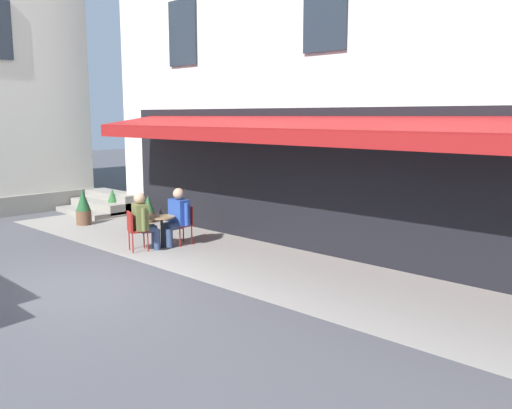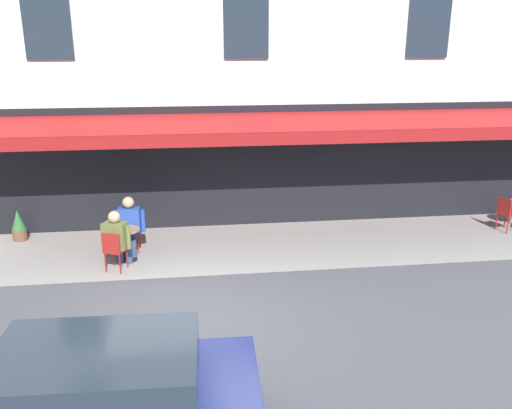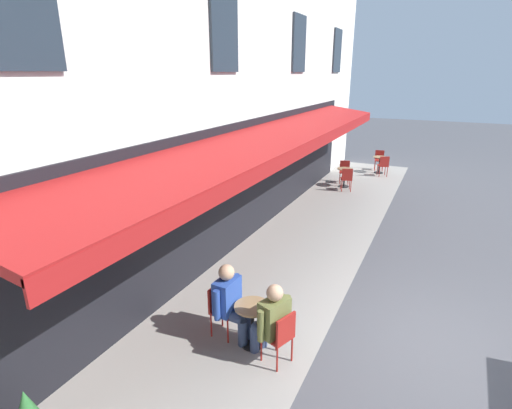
{
  "view_description": "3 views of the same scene",
  "coord_description": "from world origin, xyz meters",
  "px_view_note": "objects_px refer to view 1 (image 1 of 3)",
  "views": [
    {
      "loc": [
        -8.78,
        4.57,
        3.03
      ],
      "look_at": [
        -1.54,
        -3.02,
        1.32
      ],
      "focal_mm": 38.39,
      "sensor_mm": 36.0,
      "label": 1
    },
    {
      "loc": [
        -0.22,
        8.53,
        4.83
      ],
      "look_at": [
        -1.72,
        -3.5,
        1.01
      ],
      "focal_mm": 37.08,
      "sensor_mm": 36.0,
      "label": 2
    },
    {
      "loc": [
        6.17,
        -0.42,
        4.34
      ],
      "look_at": [
        -2.02,
        -4.38,
        1.25
      ],
      "focal_mm": 27.33,
      "sensor_mm": 36.0,
      "label": 3
    }
  ],
  "objects_px": {
    "potted_plant_entrance_left": "(148,209)",
    "potted_plant_entrance_right": "(83,207)",
    "seated_patron_in_blue": "(176,215)",
    "potted_plant_mid_terrace": "(113,202)",
    "cafe_chair_red_back_row": "(184,221)",
    "seated_companion_in_olive": "(144,220)",
    "cafe_table_near_entrance": "(162,227)",
    "cafe_chair_red_under_awning": "(134,227)"
  },
  "relations": [
    {
      "from": "cafe_chair_red_back_row",
      "to": "potted_plant_mid_terrace",
      "type": "distance_m",
      "value": 4.89
    },
    {
      "from": "cafe_table_near_entrance",
      "to": "potted_plant_mid_terrace",
      "type": "xyz_separation_m",
      "value": [
        4.74,
        -1.65,
        -0.1
      ]
    },
    {
      "from": "cafe_chair_red_under_awning",
      "to": "potted_plant_mid_terrace",
      "type": "bearing_deg",
      "value": -26.36
    },
    {
      "from": "seated_companion_in_olive",
      "to": "potted_plant_mid_terrace",
      "type": "distance_m",
      "value": 5.04
    },
    {
      "from": "potted_plant_entrance_right",
      "to": "seated_patron_in_blue",
      "type": "bearing_deg",
      "value": -176.38
    },
    {
      "from": "cafe_chair_red_back_row",
      "to": "potted_plant_entrance_right",
      "type": "xyz_separation_m",
      "value": [
        3.89,
        0.46,
        -0.06
      ]
    },
    {
      "from": "seated_patron_in_blue",
      "to": "seated_companion_in_olive",
      "type": "xyz_separation_m",
      "value": [
        0.17,
        0.8,
        -0.01
      ]
    },
    {
      "from": "cafe_chair_red_under_awning",
      "to": "seated_patron_in_blue",
      "type": "relative_size",
      "value": 0.67
    },
    {
      "from": "cafe_chair_red_back_row",
      "to": "potted_plant_mid_terrace",
      "type": "relative_size",
      "value": 1.14
    },
    {
      "from": "potted_plant_mid_terrace",
      "to": "potted_plant_entrance_right",
      "type": "distance_m",
      "value": 1.73
    },
    {
      "from": "cafe_table_near_entrance",
      "to": "cafe_chair_red_back_row",
      "type": "height_order",
      "value": "cafe_chair_red_back_row"
    },
    {
      "from": "cafe_table_near_entrance",
      "to": "seated_patron_in_blue",
      "type": "distance_m",
      "value": 0.47
    },
    {
      "from": "potted_plant_entrance_left",
      "to": "potted_plant_entrance_right",
      "type": "relative_size",
      "value": 0.78
    },
    {
      "from": "seated_patron_in_blue",
      "to": "potted_plant_mid_terrace",
      "type": "xyz_separation_m",
      "value": [
        4.76,
        -1.23,
        -0.33
      ]
    },
    {
      "from": "seated_companion_in_olive",
      "to": "potted_plant_entrance_right",
      "type": "xyz_separation_m",
      "value": [
        3.71,
        -0.56,
        -0.22
      ]
    },
    {
      "from": "cafe_table_near_entrance",
      "to": "potted_plant_entrance_right",
      "type": "bearing_deg",
      "value": -2.5
    },
    {
      "from": "cafe_table_near_entrance",
      "to": "cafe_chair_red_back_row",
      "type": "xyz_separation_m",
      "value": [
        -0.04,
        -0.63,
        0.06
      ]
    },
    {
      "from": "cafe_table_near_entrance",
      "to": "potted_plant_mid_terrace",
      "type": "relative_size",
      "value": 0.94
    },
    {
      "from": "seated_patron_in_blue",
      "to": "potted_plant_entrance_left",
      "type": "height_order",
      "value": "seated_patron_in_blue"
    },
    {
      "from": "cafe_table_near_entrance",
      "to": "potted_plant_entrance_right",
      "type": "xyz_separation_m",
      "value": [
        3.85,
        -0.17,
        -0.0
      ]
    },
    {
      "from": "seated_patron_in_blue",
      "to": "potted_plant_entrance_left",
      "type": "distance_m",
      "value": 3.1
    },
    {
      "from": "seated_companion_in_olive",
      "to": "potted_plant_mid_terrace",
      "type": "height_order",
      "value": "seated_companion_in_olive"
    },
    {
      "from": "cafe_chair_red_under_awning",
      "to": "seated_companion_in_olive",
      "type": "relative_size",
      "value": 0.68
    },
    {
      "from": "cafe_chair_red_back_row",
      "to": "seated_companion_in_olive",
      "type": "height_order",
      "value": "seated_companion_in_olive"
    },
    {
      "from": "potted_plant_mid_terrace",
      "to": "potted_plant_entrance_right",
      "type": "height_order",
      "value": "potted_plant_entrance_right"
    },
    {
      "from": "seated_patron_in_blue",
      "to": "potted_plant_entrance_left",
      "type": "xyz_separation_m",
      "value": [
        2.84,
        -1.21,
        -0.34
      ]
    },
    {
      "from": "seated_patron_in_blue",
      "to": "potted_plant_entrance_right",
      "type": "xyz_separation_m",
      "value": [
        3.88,
        0.25,
        -0.23
      ]
    },
    {
      "from": "cafe_table_near_entrance",
      "to": "potted_plant_mid_terrace",
      "type": "distance_m",
      "value": 5.02
    },
    {
      "from": "seated_companion_in_olive",
      "to": "potted_plant_entrance_left",
      "type": "distance_m",
      "value": 3.36
    },
    {
      "from": "cafe_table_near_entrance",
      "to": "potted_plant_entrance_left",
      "type": "bearing_deg",
      "value": -29.93
    },
    {
      "from": "seated_patron_in_blue",
      "to": "cafe_chair_red_back_row",
      "type": "bearing_deg",
      "value": -93.34
    },
    {
      "from": "cafe_chair_red_back_row",
      "to": "seated_patron_in_blue",
      "type": "bearing_deg",
      "value": 86.66
    },
    {
      "from": "seated_patron_in_blue",
      "to": "potted_plant_mid_terrace",
      "type": "distance_m",
      "value": 4.93
    },
    {
      "from": "seated_patron_in_blue",
      "to": "potted_plant_mid_terrace",
      "type": "bearing_deg",
      "value": -14.51
    },
    {
      "from": "cafe_chair_red_back_row",
      "to": "seated_patron_in_blue",
      "type": "distance_m",
      "value": 0.28
    },
    {
      "from": "potted_plant_entrance_left",
      "to": "potted_plant_mid_terrace",
      "type": "bearing_deg",
      "value": -0.74
    },
    {
      "from": "cafe_chair_red_back_row",
      "to": "potted_plant_entrance_right",
      "type": "relative_size",
      "value": 0.9
    },
    {
      "from": "potted_plant_entrance_left",
      "to": "potted_plant_mid_terrace",
      "type": "height_order",
      "value": "potted_plant_mid_terrace"
    },
    {
      "from": "potted_plant_mid_terrace",
      "to": "seated_patron_in_blue",
      "type": "bearing_deg",
      "value": 165.49
    },
    {
      "from": "potted_plant_entrance_right",
      "to": "cafe_chair_red_back_row",
      "type": "bearing_deg",
      "value": -173.22
    },
    {
      "from": "cafe_chair_red_under_awning",
      "to": "cafe_chair_red_back_row",
      "type": "height_order",
      "value": "same"
    },
    {
      "from": "seated_patron_in_blue",
      "to": "potted_plant_entrance_right",
      "type": "height_order",
      "value": "seated_patron_in_blue"
    }
  ]
}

